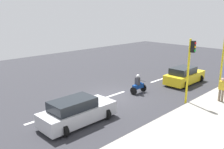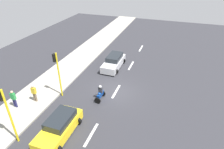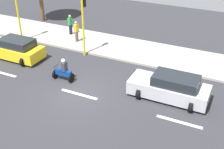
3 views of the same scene
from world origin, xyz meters
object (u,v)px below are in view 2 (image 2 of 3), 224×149
at_px(car_silver, 114,62).
at_px(car_yellow_cab, 59,127).
at_px(traffic_light_corner, 57,69).
at_px(pedestrian_near_signal, 14,98).
at_px(traffic_light_midblock, 7,109).
at_px(pedestrian_by_tree, 34,93).
at_px(motorcycle, 100,94).

xyz_separation_m(car_silver, car_yellow_cab, (0.29, 11.58, -0.00)).
bearing_deg(traffic_light_corner, pedestrian_near_signal, 47.51).
relative_size(car_silver, traffic_light_midblock, 1.01).
distance_m(car_yellow_cab, traffic_light_corner, 5.50).
bearing_deg(pedestrian_by_tree, car_silver, -116.79).
distance_m(car_silver, pedestrian_by_tree, 10.08).
height_order(traffic_light_corner, traffic_light_midblock, same).
distance_m(pedestrian_by_tree, traffic_light_midblock, 4.87).
xyz_separation_m(car_silver, pedestrian_near_signal, (5.65, 10.27, 0.35)).
bearing_deg(pedestrian_by_tree, traffic_light_midblock, 111.19).
bearing_deg(car_silver, traffic_light_corner, 68.19).
height_order(motorcycle, traffic_light_midblock, traffic_light_midblock).
height_order(pedestrian_near_signal, traffic_light_midblock, traffic_light_midblock).
height_order(pedestrian_near_signal, traffic_light_corner, traffic_light_corner).
height_order(car_silver, motorcycle, motorcycle).
height_order(car_silver, pedestrian_near_signal, pedestrian_near_signal).
bearing_deg(traffic_light_corner, motorcycle, -170.46).
relative_size(car_silver, pedestrian_near_signal, 2.68).
bearing_deg(car_yellow_cab, pedestrian_near_signal, -13.72).
bearing_deg(motorcycle, pedestrian_near_signal, 28.92).
bearing_deg(pedestrian_by_tree, traffic_light_corner, -133.59).
bearing_deg(traffic_light_corner, car_silver, -111.81).
bearing_deg(pedestrian_near_signal, car_yellow_cab, 166.28).
distance_m(car_yellow_cab, motorcycle, 5.09).
distance_m(car_silver, traffic_light_corner, 8.15).
distance_m(motorcycle, traffic_light_midblock, 7.92).
bearing_deg(pedestrian_near_signal, car_silver, -118.82).
relative_size(motorcycle, pedestrian_near_signal, 0.91).
xyz_separation_m(car_yellow_cab, motorcycle, (-1.22, -4.94, -0.07)).
relative_size(motorcycle, traffic_light_corner, 0.34).
height_order(pedestrian_near_signal, pedestrian_by_tree, same).
height_order(car_yellow_cab, traffic_light_corner, traffic_light_corner).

